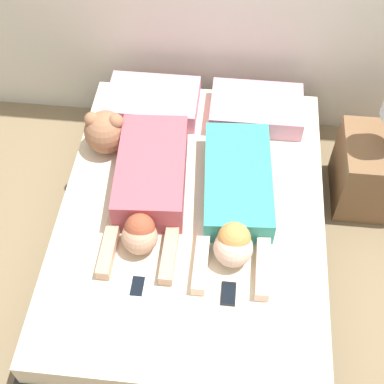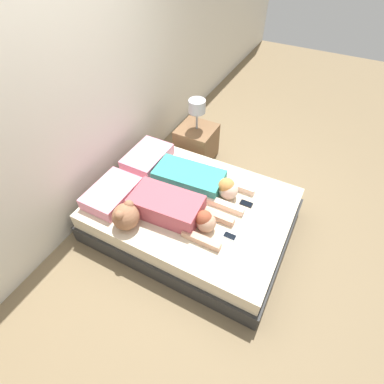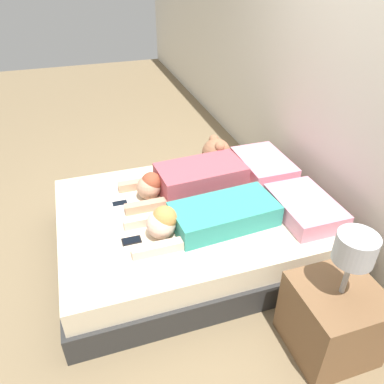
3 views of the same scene
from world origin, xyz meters
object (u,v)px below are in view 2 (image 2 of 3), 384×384
at_px(pillow_head_left, 112,193).
at_px(nightstand, 197,141).
at_px(person_right, 200,181).
at_px(cell_phone_right, 246,204).
at_px(pillow_head_right, 147,157).
at_px(person_left, 175,209).
at_px(bed, 192,214).
at_px(cell_phone_left, 230,236).
at_px(plush_toy, 126,216).

height_order(pillow_head_left, nightstand, nightstand).
xyz_separation_m(person_right, cell_phone_right, (-0.01, -0.55, -0.08)).
height_order(pillow_head_right, person_left, person_left).
xyz_separation_m(pillow_head_right, person_left, (-0.58, -0.71, 0.04)).
height_order(bed, nightstand, nightstand).
xyz_separation_m(person_left, cell_phone_left, (0.02, -0.59, -0.10)).
bearing_deg(nightstand, pillow_head_right, 161.92).
bearing_deg(pillow_head_right, nightstand, -18.08).
bearing_deg(person_right, pillow_head_right, 83.08).
relative_size(cell_phone_right, plush_toy, 0.48).
bearing_deg(bed, pillow_head_right, 66.65).
xyz_separation_m(person_right, nightstand, (0.88, 0.49, -0.21)).
bearing_deg(bed, person_left, 165.55).
distance_m(person_left, plush_toy, 0.47).
height_order(pillow_head_left, plush_toy, plush_toy).
height_order(person_right, nightstand, nightstand).
bearing_deg(bed, nightstand, 24.87).
height_order(cell_phone_right, plush_toy, plush_toy).
bearing_deg(person_left, pillow_head_right, 50.75).
distance_m(pillow_head_right, plush_toy, 0.97).
distance_m(pillow_head_left, plush_toy, 0.44).
bearing_deg(plush_toy, cell_phone_left, -70.15).
bearing_deg(nightstand, bed, -155.13).
distance_m(pillow_head_right, person_left, 0.92).
bearing_deg(pillow_head_left, cell_phone_left, -85.19).
distance_m(person_right, plush_toy, 0.90).
relative_size(bed, person_left, 2.03).
height_order(pillow_head_right, cell_phone_left, pillow_head_right).
bearing_deg(person_left, pillow_head_left, 97.05).
relative_size(pillow_head_left, cell_phone_right, 4.42).
distance_m(pillow_head_left, cell_phone_right, 1.42).
xyz_separation_m(pillow_head_left, nightstand, (1.46, -0.26, -0.19)).
bearing_deg(pillow_head_left, nightstand, -10.00).
height_order(cell_phone_left, plush_toy, plush_toy).
relative_size(person_right, nightstand, 1.22).
distance_m(cell_phone_left, cell_phone_right, 0.46).
bearing_deg(bed, cell_phone_right, -65.18).
bearing_deg(person_left, cell_phone_right, -50.03).
xyz_separation_m(pillow_head_right, cell_phone_left, (-0.56, -1.30, -0.06)).
bearing_deg(pillow_head_left, bed, -66.65).
xyz_separation_m(pillow_head_left, cell_phone_left, (0.11, -1.30, -0.06)).
height_order(pillow_head_left, cell_phone_right, pillow_head_left).
xyz_separation_m(pillow_head_left, person_right, (0.58, -0.74, 0.02)).
height_order(pillow_head_left, pillow_head_right, same).
bearing_deg(cell_phone_left, person_left, 92.08).
bearing_deg(person_left, plush_toy, 132.17).
distance_m(pillow_head_right, cell_phone_right, 1.30).
bearing_deg(plush_toy, bed, -36.25).
xyz_separation_m(bed, cell_phone_left, (-0.23, -0.52, 0.21)).
xyz_separation_m(cell_phone_left, nightstand, (1.35, 1.04, -0.13)).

